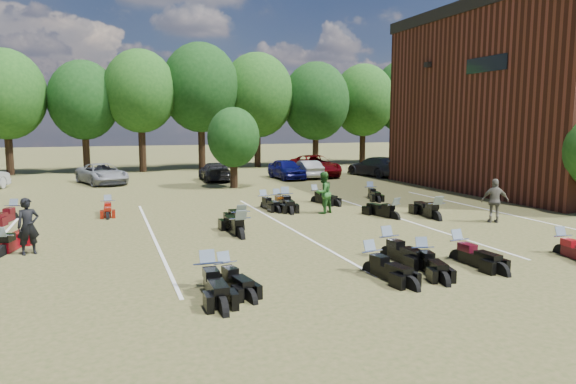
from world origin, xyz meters
name	(u,v)px	position (x,y,z in m)	size (l,w,h in m)	color
ground	(396,237)	(0.00, 0.00, 0.00)	(160.00, 160.00, 0.00)	brown
car_2	(102,174)	(-9.67, 20.34, 0.67)	(2.23, 4.84, 1.35)	gray
car_3	(215,172)	(-2.33, 19.69, 0.64)	(1.79, 4.40, 1.28)	black
car_4	(286,169)	(2.73, 19.12, 0.71)	(1.69, 4.20, 1.43)	#0D0E5D
car_5	(307,169)	(4.39, 19.29, 0.64)	(1.35, 3.88, 1.28)	#B4B5AF
car_6	(314,166)	(5.38, 20.27, 0.79)	(2.61, 5.66, 1.57)	#61050A
car_7	(375,166)	(9.75, 18.86, 0.73)	(2.04, 5.03, 1.46)	#37383C
person_black	(28,226)	(-11.75, 1.67, 0.86)	(0.63, 0.41, 1.73)	black
person_green	(323,193)	(-0.50, 5.23, 0.92)	(0.90, 0.70, 1.84)	#276024
person_grey	(495,201)	(5.08, 0.95, 0.88)	(1.04, 0.43, 1.77)	#635F55
motorcycle_0	(209,289)	(-7.28, -3.43, 0.00)	(0.74, 2.31, 1.29)	black
motorcycle_1	(225,284)	(-6.82, -3.21, 0.00)	(0.64, 2.00, 1.11)	black
motorcycle_2	(371,273)	(-2.95, -3.55, 0.00)	(0.69, 2.15, 1.20)	black
motorcycle_3	(422,267)	(-1.39, -3.58, 0.00)	(0.66, 2.07, 1.15)	black
motorcycle_4	(388,257)	(-1.66, -2.25, 0.00)	(0.72, 2.26, 1.26)	black
motorcycle_5	(458,260)	(0.05, -3.28, 0.00)	(0.70, 2.20, 1.23)	black
motorcycle_6	(561,254)	(3.46, -3.75, 0.00)	(0.65, 2.05, 1.14)	#4D0B12
motorcycle_7	(3,256)	(-12.50, 1.78, 0.00)	(0.71, 2.23, 1.25)	maroon
motorcycle_9	(241,238)	(-5.16, 1.72, 0.00)	(0.78, 2.46, 1.37)	black
motorcycle_10	(241,229)	(-4.76, 3.19, 0.00)	(0.74, 2.34, 1.30)	black
motorcycle_11	(394,219)	(1.73, 2.99, 0.00)	(0.71, 2.24, 1.25)	black
motorcycle_12	(436,220)	(3.27, 2.22, 0.00)	(0.79, 2.48, 1.38)	black
motorcycle_14	(14,220)	(-13.13, 8.19, 0.00)	(0.67, 2.11, 1.18)	#42090E
motorcycle_15	(108,213)	(-9.43, 8.51, 0.00)	(0.64, 2.00, 1.11)	maroon
motorcycle_16	(264,208)	(-2.51, 7.58, 0.00)	(0.66, 2.09, 1.16)	black
motorcycle_17	(277,206)	(-1.77, 7.83, 0.00)	(0.65, 2.05, 1.14)	black
motorcycle_18	(285,208)	(-1.55, 7.27, 0.00)	(0.77, 2.42, 1.35)	black
motorcycle_19	(316,202)	(0.46, 8.35, 0.00)	(0.70, 2.20, 1.23)	black
motorcycle_20	(370,198)	(3.80, 8.77, 0.00)	(0.68, 2.13, 1.19)	black
tree_line	(207,96)	(-1.00, 29.00, 6.31)	(56.00, 6.00, 9.79)	black
young_tree_midfield	(233,137)	(-2.00, 15.50, 3.09)	(3.20, 3.20, 4.70)	black
parking_lines	(287,226)	(-3.00, 3.00, 0.01)	(20.10, 14.00, 0.01)	silver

